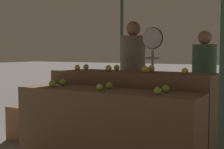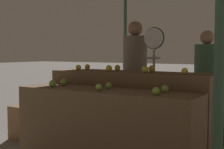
# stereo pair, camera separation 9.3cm
# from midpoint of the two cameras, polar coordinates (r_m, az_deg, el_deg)

# --- Properties ---
(display_counter_front) EXTENTS (2.16, 0.55, 0.86)m
(display_counter_front) POSITION_cam_midpoint_polar(r_m,az_deg,el_deg) (3.58, -2.01, -9.63)
(display_counter_front) COLOR brown
(display_counter_front) RESTS_ON ground_plane
(display_counter_back) EXTENTS (2.16, 0.55, 1.03)m
(display_counter_back) POSITION_cam_midpoint_polar(r_m,az_deg,el_deg) (4.07, 2.54, -6.73)
(display_counter_back) COLOR brown
(display_counter_back) RESTS_ON ground_plane
(apple_front_0) EXTENTS (0.09, 0.09, 0.09)m
(apple_front_0) POSITION_cam_midpoint_polar(r_m,az_deg,el_deg) (3.83, -11.52, -1.64)
(apple_front_0) COLOR #7AA338
(apple_front_0) RESTS_ON display_counter_front
(apple_front_1) EXTENTS (0.08, 0.08, 0.08)m
(apple_front_1) POSITION_cam_midpoint_polar(r_m,az_deg,el_deg) (3.42, -3.07, -2.33)
(apple_front_1) COLOR #8EB247
(apple_front_1) RESTS_ON display_counter_front
(apple_front_2) EXTENTS (0.08, 0.08, 0.08)m
(apple_front_2) POSITION_cam_midpoint_polar(r_m,az_deg,el_deg) (3.10, 7.50, -3.01)
(apple_front_2) COLOR #84AD3D
(apple_front_2) RESTS_ON display_counter_front
(apple_front_3) EXTENTS (0.09, 0.09, 0.09)m
(apple_front_3) POSITION_cam_midpoint_polar(r_m,az_deg,el_deg) (3.98, -9.58, -1.40)
(apple_front_3) COLOR #7AA338
(apple_front_3) RESTS_ON display_counter_front
(apple_front_4) EXTENTS (0.08, 0.08, 0.08)m
(apple_front_4) POSITION_cam_midpoint_polar(r_m,az_deg,el_deg) (3.60, -1.25, -2.00)
(apple_front_4) COLOR #84AD3D
(apple_front_4) RESTS_ON display_counter_front
(apple_front_5) EXTENTS (0.08, 0.08, 0.08)m
(apple_front_5) POSITION_cam_midpoint_polar(r_m,az_deg,el_deg) (3.30, 9.00, -2.59)
(apple_front_5) COLOR #84AD3D
(apple_front_5) RESTS_ON display_counter_front
(apple_back_0) EXTENTS (0.08, 0.08, 0.08)m
(apple_back_0) POSITION_cam_midpoint_polar(r_m,az_deg,el_deg) (4.33, -6.96, 1.28)
(apple_back_0) COLOR yellow
(apple_back_0) RESTS_ON display_counter_back
(apple_back_1) EXTENTS (0.08, 0.08, 0.08)m
(apple_back_1) POSITION_cam_midpoint_polar(r_m,az_deg,el_deg) (4.03, -1.31, 1.14)
(apple_back_1) COLOR yellow
(apple_back_1) RESTS_ON display_counter_back
(apple_back_2) EXTENTS (0.09, 0.09, 0.09)m
(apple_back_2) POSITION_cam_midpoint_polar(r_m,az_deg,el_deg) (3.79, 5.36, 0.96)
(apple_back_2) COLOR gold
(apple_back_2) RESTS_ON display_counter_back
(apple_back_3) EXTENTS (0.07, 0.07, 0.07)m
(apple_back_3) POSITION_cam_midpoint_polar(r_m,az_deg,el_deg) (3.62, 12.47, 0.64)
(apple_back_3) COLOR yellow
(apple_back_3) RESTS_ON display_counter_back
(apple_back_4) EXTENTS (0.08, 0.08, 0.08)m
(apple_back_4) POSITION_cam_midpoint_polar(r_m,az_deg,el_deg) (4.51, -5.36, 1.40)
(apple_back_4) COLOR yellow
(apple_back_4) RESTS_ON display_counter_back
(apple_back_5) EXTENTS (0.08, 0.08, 0.08)m
(apple_back_5) POSITION_cam_midpoint_polar(r_m,az_deg,el_deg) (4.23, 0.23, 1.25)
(apple_back_5) COLOR gold
(apple_back_5) RESTS_ON display_counter_back
(apple_back_6) EXTENTS (0.09, 0.09, 0.09)m
(apple_back_6) POSITION_cam_midpoint_polar(r_m,az_deg,el_deg) (3.98, 6.55, 1.10)
(apple_back_6) COLOR gold
(apple_back_6) RESTS_ON display_counter_back
(produce_scale) EXTENTS (0.32, 0.20, 1.64)m
(produce_scale) POSITION_cam_midpoint_polar(r_m,az_deg,el_deg) (4.57, 6.80, 3.21)
(produce_scale) COLOR #99999E
(produce_scale) RESTS_ON ground_plane
(person_vendor_at_scale) EXTENTS (0.44, 0.44, 1.77)m
(person_vendor_at_scale) POSITION_cam_midpoint_polar(r_m,az_deg,el_deg) (5.01, 3.34, 1.10)
(person_vendor_at_scale) COLOR #2D2D38
(person_vendor_at_scale) RESTS_ON ground_plane
(person_customer_left) EXTENTS (0.39, 0.39, 1.61)m
(person_customer_left) POSITION_cam_midpoint_polar(r_m,az_deg,el_deg) (5.00, 15.96, -0.15)
(person_customer_left) COLOR #2D2D38
(person_customer_left) RESTS_ON ground_plane
(wooden_crate_side) EXTENTS (0.49, 0.49, 0.49)m
(wooden_crate_side) POSITION_cam_midpoint_polar(r_m,az_deg,el_deg) (4.84, -15.28, -8.38)
(wooden_crate_side) COLOR olive
(wooden_crate_side) RESTS_ON ground_plane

